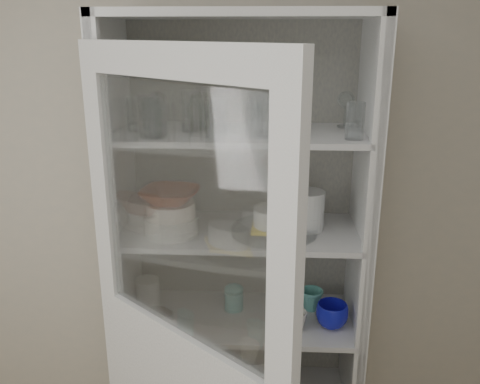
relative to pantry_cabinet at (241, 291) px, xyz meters
The scene contains 35 objects.
wall_back 0.44m from the pantry_cabinet, 140.87° to the left, with size 3.60×0.02×2.60m, color #B0AA9B.
pantry_cabinet is the anchor object (origin of this frame).
tumbler_0 0.88m from the pantry_cabinet, 145.16° to the right, with size 0.08×0.08×0.15m, color silver.
tumbler_1 0.87m from the pantry_cabinet, 143.09° to the right, with size 0.07×0.07×0.14m, color silver.
tumbler_2 0.83m from the pantry_cabinet, 108.29° to the right, with size 0.07×0.07×0.14m, color silver.
tumbler_3 0.83m from the pantry_cabinet, 67.76° to the right, with size 0.08×0.08×0.16m, color silver.
tumbler_4 0.81m from the pantry_cabinet, 73.16° to the right, with size 0.06×0.06×0.13m, color silver.
tumbler_5 0.84m from the pantry_cabinet, 46.02° to the right, with size 0.08×0.08×0.15m, color silver.
tumbler_6 0.91m from the pantry_cabinet, 26.54° to the right, with size 0.07×0.07×0.13m, color silver.
tumbler_7 0.88m from the pantry_cabinet, 167.79° to the right, with size 0.06×0.06×0.13m, color silver.
tumbler_8 0.79m from the pantry_cabinet, 152.42° to the right, with size 0.06×0.06×0.12m, color silver.
tumbler_9 0.82m from the pantry_cabinet, 155.63° to the right, with size 0.08×0.08×0.16m, color silver.
tumbler_10 0.81m from the pantry_cabinet, 159.67° to the right, with size 0.07×0.07×0.14m, color silver.
tumbler_11 0.79m from the pantry_cabinet, 46.72° to the right, with size 0.06×0.06×0.12m, color silver.
goblet_0 0.86m from the pantry_cabinet, behind, with size 0.07×0.07×0.15m, color silver, non-canonical shape.
goblet_1 0.82m from the pantry_cabinet, behind, with size 0.08×0.08×0.18m, color silver, non-canonical shape.
goblet_2 0.82m from the pantry_cabinet, ahead, with size 0.07×0.07×0.16m, color silver, non-canonical shape.
goblet_3 0.90m from the pantry_cabinet, ahead, with size 0.07×0.07×0.15m, color silver, non-canonical shape.
plate_stack_front 0.46m from the pantry_cabinet, 153.44° to the right, with size 0.22×0.22×0.07m, color silver.
plate_stack_back 0.53m from the pantry_cabinet, behind, with size 0.21×0.21×0.10m, color silver.
cream_bowl 0.52m from the pantry_cabinet, 153.44° to the right, with size 0.19×0.19×0.06m, color silver.
terracotta_bowl 0.56m from the pantry_cabinet, 153.44° to the right, with size 0.22×0.22×0.05m, color maroon.
glass_platter 0.37m from the pantry_cabinet, 37.19° to the right, with size 0.34×0.34×0.02m, color silver.
yellow_trivet 0.39m from the pantry_cabinet, 37.19° to the right, with size 0.17×0.17×0.01m, color yellow.
white_ramekin 0.43m from the pantry_cabinet, 37.19° to the right, with size 0.16×0.16×0.07m, color silver.
grey_bowl_stack 0.49m from the pantry_cabinet, 12.78° to the right, with size 0.13×0.13×0.16m, color silver.
mug_blue 0.41m from the pantry_cabinet, 19.58° to the right, with size 0.13×0.13×0.10m, color #0D1EA4.
mug_teal 0.31m from the pantry_cabinet, ahead, with size 0.10×0.10×0.09m, color #2C7E78.
mug_white 0.29m from the pantry_cabinet, 36.05° to the right, with size 0.09×0.09×0.08m, color silver.
teal_jar 0.05m from the pantry_cabinet, 146.33° to the right, with size 0.08×0.08×0.10m.
measuring_cups 0.37m from the pantry_cabinet, 160.97° to the right, with size 0.09×0.09×0.04m, color beige.
white_canister 0.41m from the pantry_cabinet, behind, with size 0.11×0.11×0.13m, color silver.
cream_dish 0.48m from the pantry_cabinet, 164.15° to the right, with size 0.24×0.24×0.08m, color silver.
tumbler_12 0.82m from the pantry_cabinet, 131.81° to the right, with size 0.07×0.07×0.13m, color silver.
tumbler_13 0.86m from the pantry_cabinet, 147.90° to the right, with size 0.07×0.07×0.14m, color silver.
Camera 1 is at (0.30, -0.65, 2.03)m, focal length 38.00 mm.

